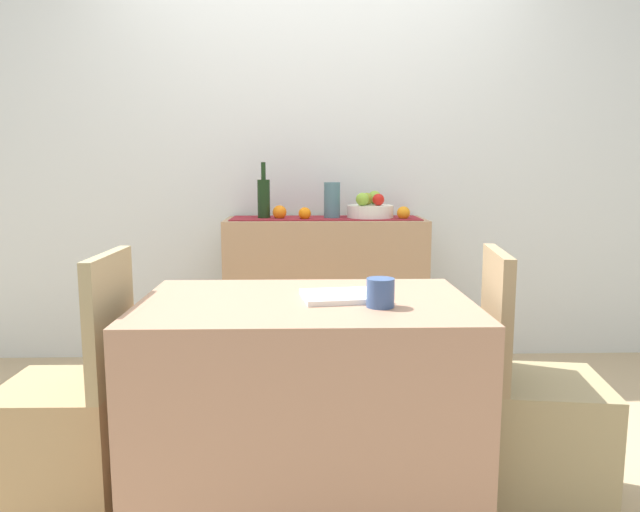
{
  "coord_description": "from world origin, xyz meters",
  "views": [
    {
      "loc": [
        -0.07,
        -2.48,
        1.18
      ],
      "look_at": [
        0.01,
        0.35,
        0.76
      ],
      "focal_mm": 33.2,
      "sensor_mm": 36.0,
      "label": 1
    }
  ],
  "objects_px": {
    "wine_bottle": "(264,198)",
    "coffee_cup": "(380,293)",
    "sideboard_console": "(325,294)",
    "fruit_bowl": "(370,211)",
    "dining_table": "(306,404)",
    "open_book": "(344,296)",
    "chair_by_corner": "(538,429)",
    "chair_near_window": "(69,435)",
    "ceramic_vase": "(332,201)"
  },
  "relations": [
    {
      "from": "ceramic_vase",
      "to": "chair_by_corner",
      "type": "relative_size",
      "value": 0.23
    },
    {
      "from": "open_book",
      "to": "chair_near_window",
      "type": "height_order",
      "value": "chair_near_window"
    },
    {
      "from": "fruit_bowl",
      "to": "chair_by_corner",
      "type": "height_order",
      "value": "fruit_bowl"
    },
    {
      "from": "fruit_bowl",
      "to": "ceramic_vase",
      "type": "height_order",
      "value": "ceramic_vase"
    },
    {
      "from": "open_book",
      "to": "sideboard_console",
      "type": "bearing_deg",
      "value": 82.32
    },
    {
      "from": "coffee_cup",
      "to": "open_book",
      "type": "bearing_deg",
      "value": 130.86
    },
    {
      "from": "coffee_cup",
      "to": "chair_by_corner",
      "type": "distance_m",
      "value": 0.79
    },
    {
      "from": "wine_bottle",
      "to": "chair_by_corner",
      "type": "height_order",
      "value": "wine_bottle"
    },
    {
      "from": "wine_bottle",
      "to": "ceramic_vase",
      "type": "distance_m",
      "value": 0.39
    },
    {
      "from": "coffee_cup",
      "to": "chair_by_corner",
      "type": "xyz_separation_m",
      "value": [
        0.58,
        0.12,
        -0.52
      ]
    },
    {
      "from": "open_book",
      "to": "chair_by_corner",
      "type": "xyz_separation_m",
      "value": [
        0.69,
        -0.01,
        -0.48
      ]
    },
    {
      "from": "fruit_bowl",
      "to": "ceramic_vase",
      "type": "distance_m",
      "value": 0.23
    },
    {
      "from": "chair_near_window",
      "to": "ceramic_vase",
      "type": "bearing_deg",
      "value": 56.01
    },
    {
      "from": "ceramic_vase",
      "to": "open_book",
      "type": "bearing_deg",
      "value": -91.01
    },
    {
      "from": "wine_bottle",
      "to": "coffee_cup",
      "type": "distance_m",
      "value": 1.65
    },
    {
      "from": "dining_table",
      "to": "chair_by_corner",
      "type": "relative_size",
      "value": 1.24
    },
    {
      "from": "open_book",
      "to": "chair_by_corner",
      "type": "relative_size",
      "value": 0.31
    },
    {
      "from": "chair_by_corner",
      "to": "dining_table",
      "type": "bearing_deg",
      "value": -179.84
    },
    {
      "from": "sideboard_console",
      "to": "wine_bottle",
      "type": "distance_m",
      "value": 0.67
    },
    {
      "from": "fruit_bowl",
      "to": "dining_table",
      "type": "height_order",
      "value": "fruit_bowl"
    },
    {
      "from": "wine_bottle",
      "to": "ceramic_vase",
      "type": "relative_size",
      "value": 1.55
    },
    {
      "from": "chair_by_corner",
      "to": "coffee_cup",
      "type": "bearing_deg",
      "value": -168.8
    },
    {
      "from": "coffee_cup",
      "to": "dining_table",
      "type": "bearing_deg",
      "value": 154.56
    },
    {
      "from": "open_book",
      "to": "chair_near_window",
      "type": "relative_size",
      "value": 0.31
    },
    {
      "from": "ceramic_vase",
      "to": "fruit_bowl",
      "type": "bearing_deg",
      "value": 0.0
    },
    {
      "from": "sideboard_console",
      "to": "fruit_bowl",
      "type": "bearing_deg",
      "value": 0.0
    },
    {
      "from": "open_book",
      "to": "coffee_cup",
      "type": "bearing_deg",
      "value": -57.32
    },
    {
      "from": "open_book",
      "to": "chair_by_corner",
      "type": "bearing_deg",
      "value": -8.88
    },
    {
      "from": "dining_table",
      "to": "open_book",
      "type": "relative_size",
      "value": 3.97
    },
    {
      "from": "fruit_bowl",
      "to": "open_book",
      "type": "relative_size",
      "value": 0.95
    },
    {
      "from": "coffee_cup",
      "to": "sideboard_console",
      "type": "bearing_deg",
      "value": 94.37
    },
    {
      "from": "coffee_cup",
      "to": "wine_bottle",
      "type": "bearing_deg",
      "value": 106.85
    },
    {
      "from": "sideboard_console",
      "to": "open_book",
      "type": "xyz_separation_m",
      "value": [
        0.01,
        -1.44,
        0.3
      ]
    },
    {
      "from": "sideboard_console",
      "to": "chair_by_corner",
      "type": "xyz_separation_m",
      "value": [
        0.7,
        -1.45,
        -0.18
      ]
    },
    {
      "from": "sideboard_console",
      "to": "fruit_bowl",
      "type": "height_order",
      "value": "fruit_bowl"
    },
    {
      "from": "sideboard_console",
      "to": "chair_by_corner",
      "type": "relative_size",
      "value": 1.27
    },
    {
      "from": "chair_near_window",
      "to": "chair_by_corner",
      "type": "xyz_separation_m",
      "value": [
        1.64,
        0.0,
        0.0
      ]
    },
    {
      "from": "dining_table",
      "to": "chair_near_window",
      "type": "relative_size",
      "value": 1.24
    },
    {
      "from": "dining_table",
      "to": "chair_by_corner",
      "type": "distance_m",
      "value": 0.83
    },
    {
      "from": "sideboard_console",
      "to": "coffee_cup",
      "type": "xyz_separation_m",
      "value": [
        0.12,
        -1.56,
        0.34
      ]
    },
    {
      "from": "fruit_bowl",
      "to": "coffee_cup",
      "type": "distance_m",
      "value": 1.57
    },
    {
      "from": "sideboard_console",
      "to": "chair_near_window",
      "type": "bearing_deg",
      "value": -122.95
    },
    {
      "from": "fruit_bowl",
      "to": "chair_near_window",
      "type": "height_order",
      "value": "fruit_bowl"
    },
    {
      "from": "ceramic_vase",
      "to": "dining_table",
      "type": "xyz_separation_m",
      "value": [
        -0.16,
        -1.45,
        -0.63
      ]
    },
    {
      "from": "sideboard_console",
      "to": "wine_bottle",
      "type": "height_order",
      "value": "wine_bottle"
    },
    {
      "from": "sideboard_console",
      "to": "wine_bottle",
      "type": "relative_size",
      "value": 3.56
    },
    {
      "from": "wine_bottle",
      "to": "dining_table",
      "type": "height_order",
      "value": "wine_bottle"
    },
    {
      "from": "fruit_bowl",
      "to": "dining_table",
      "type": "xyz_separation_m",
      "value": [
        -0.38,
        -1.45,
        -0.56
      ]
    },
    {
      "from": "dining_table",
      "to": "fruit_bowl",
      "type": "bearing_deg",
      "value": 75.41
    },
    {
      "from": "dining_table",
      "to": "chair_near_window",
      "type": "bearing_deg",
      "value": -179.99
    }
  ]
}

